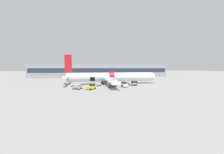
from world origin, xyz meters
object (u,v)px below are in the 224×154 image
object	(u,v)px
airplane	(110,77)
ground_crew_loader_b	(90,83)
baggage_cart_loading	(96,85)
baggage_cart_queued	(76,85)
baggage_cart_empty	(78,87)
ground_crew_loader_a	(100,83)
ground_crew_driver	(108,83)
baggage_tug_lead	(124,85)
baggage_tug_mid	(91,87)
baggage_tug_rear	(133,84)

from	to	relation	value
airplane	ground_crew_loader_b	distance (m)	8.37
baggage_cart_loading	baggage_cart_queued	xyz separation A→B (m)	(-6.63, 0.30, 0.10)
baggage_cart_empty	ground_crew_loader_b	xyz separation A→B (m)	(3.65, 8.63, 0.29)
ground_crew_loader_a	ground_crew_driver	bearing A→B (deg)	-57.45
airplane	baggage_cart_empty	xyz separation A→B (m)	(-11.42, -11.16, -2.09)
baggage_tug_lead	airplane	bearing A→B (deg)	110.98
ground_crew_driver	baggage_tug_lead	bearing A→B (deg)	-27.67
ground_crew_loader_b	baggage_cart_loading	bearing A→B (deg)	-51.89
airplane	baggage_tug_lead	xyz separation A→B (m)	(3.33, -8.68, -1.88)
airplane	baggage_cart_empty	distance (m)	16.10
baggage_cart_empty	ground_crew_driver	world-z (taller)	ground_crew_driver
baggage_cart_queued	baggage_cart_empty	world-z (taller)	baggage_cart_queued
airplane	ground_crew_loader_b	world-z (taller)	airplane
baggage_tug_lead	baggage_tug_mid	distance (m)	11.34
airplane	baggage_tug_lead	world-z (taller)	airplane
ground_crew_loader_b	ground_crew_driver	size ratio (longest dim) A/B	0.86
baggage_tug_mid	baggage_tug_lead	bearing A→B (deg)	18.04
baggage_tug_mid	ground_crew_driver	world-z (taller)	ground_crew_driver
ground_crew_loader_a	ground_crew_driver	size ratio (longest dim) A/B	0.98
baggage_tug_rear	baggage_cart_loading	world-z (taller)	baggage_tug_rear
airplane	baggage_cart_empty	bearing A→B (deg)	-135.64
baggage_cart_empty	ground_crew_loader_b	size ratio (longest dim) A/B	2.21
baggage_tug_lead	baggage_cart_queued	bearing A→B (deg)	166.70
ground_crew_loader_a	ground_crew_driver	world-z (taller)	ground_crew_driver
airplane	baggage_cart_queued	xyz separation A→B (m)	(-12.23, -5.00, -2.00)
baggage_cart_loading	ground_crew_driver	distance (m)	3.86
baggage_tug_mid	ground_crew_loader_a	distance (m)	10.17
baggage_cart_queued	ground_crew_driver	xyz separation A→B (m)	(10.41, -0.98, 0.34)
baggage_tug_mid	ground_crew_loader_a	size ratio (longest dim) A/B	1.68
baggage_tug_rear	ground_crew_driver	distance (m)	9.18
airplane	ground_crew_driver	size ratio (longest dim) A/B	20.13
baggage_cart_loading	ground_crew_loader_a	xyz separation A→B (m)	(1.64, 2.67, 0.42)
baggage_cart_queued	ground_crew_driver	bearing A→B (deg)	-5.36
ground_crew_loader_a	baggage_tug_rear	bearing A→B (deg)	-15.52
baggage_tug_mid	baggage_cart_empty	bearing A→B (deg)	165.52
baggage_cart_queued	baggage_cart_loading	bearing A→B (deg)	-2.63
airplane	baggage_cart_loading	xyz separation A→B (m)	(-5.60, -5.30, -2.11)
baggage_tug_rear	ground_crew_loader_b	bearing A→B (deg)	167.91
baggage_tug_rear	airplane	bearing A→B (deg)	141.84
baggage_tug_lead	ground_crew_driver	size ratio (longest dim) A/B	1.80
baggage_cart_empty	ground_crew_driver	size ratio (longest dim) A/B	1.90
ground_crew_loader_a	ground_crew_loader_b	xyz separation A→B (m)	(-3.81, 0.10, -0.12)
baggage_tug_rear	ground_crew_loader_a	bearing A→B (deg)	164.48
airplane	baggage_tug_lead	distance (m)	9.48
baggage_cart_queued	ground_crew_loader_b	xyz separation A→B (m)	(4.46, 2.46, 0.20)
ground_crew_loader_a	ground_crew_loader_b	world-z (taller)	ground_crew_loader_a
baggage_tug_rear	baggage_tug_mid	bearing A→B (deg)	-156.58
baggage_tug_mid	baggage_cart_loading	size ratio (longest dim) A/B	0.77
baggage_tug_lead	baggage_cart_queued	size ratio (longest dim) A/B	0.77
baggage_tug_mid	airplane	bearing A→B (deg)	58.55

